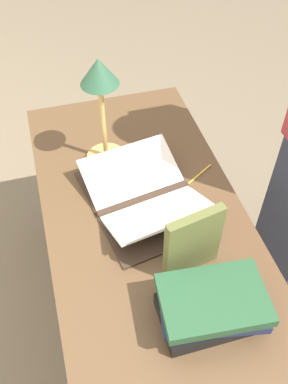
{
  "coord_description": "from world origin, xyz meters",
  "views": [
    {
      "loc": [
        -0.89,
        0.25,
        1.89
      ],
      "look_at": [
        0.04,
        -0.01,
        0.82
      ],
      "focal_mm": 40.0,
      "sensor_mm": 36.0,
      "label": 1
    }
  ],
  "objects_px": {
    "book_standing_upright": "(193,243)",
    "pencil": "(199,175)",
    "reading_lamp": "(101,91)",
    "coffee_mug": "(185,246)",
    "book_stack_tall": "(212,306)",
    "open_book": "(144,196)"
  },
  "relations": [
    {
      "from": "coffee_mug",
      "to": "open_book",
      "type": "bearing_deg",
      "value": 13.42
    },
    {
      "from": "reading_lamp",
      "to": "coffee_mug",
      "type": "bearing_deg",
      "value": -164.18
    },
    {
      "from": "coffee_mug",
      "to": "book_stack_tall",
      "type": "bearing_deg",
      "value": -179.11
    },
    {
      "from": "coffee_mug",
      "to": "pencil",
      "type": "xyz_separation_m",
      "value": [
        0.32,
        -0.17,
        -0.04
      ]
    },
    {
      "from": "book_stack_tall",
      "to": "reading_lamp",
      "type": "xyz_separation_m",
      "value": [
        0.72,
        0.15,
        0.25
      ]
    },
    {
      "from": "coffee_mug",
      "to": "pencil",
      "type": "bearing_deg",
      "value": -28.17
    },
    {
      "from": "reading_lamp",
      "to": "coffee_mug",
      "type": "height_order",
      "value": "reading_lamp"
    },
    {
      "from": "coffee_mug",
      "to": "pencil",
      "type": "relative_size",
      "value": 0.85
    },
    {
      "from": "book_standing_upright",
      "to": "coffee_mug",
      "type": "distance_m",
      "value": 0.09
    },
    {
      "from": "book_standing_upright",
      "to": "pencil",
      "type": "relative_size",
      "value": 1.96
    },
    {
      "from": "open_book",
      "to": "pencil",
      "type": "height_order",
      "value": "open_book"
    },
    {
      "from": "open_book",
      "to": "book_stack_tall",
      "type": "xyz_separation_m",
      "value": [
        -0.47,
        -0.06,
        0.03
      ]
    },
    {
      "from": "book_standing_upright",
      "to": "reading_lamp",
      "type": "bearing_deg",
      "value": 3.9
    },
    {
      "from": "reading_lamp",
      "to": "pencil",
      "type": "relative_size",
      "value": 3.42
    },
    {
      "from": "coffee_mug",
      "to": "book_standing_upright",
      "type": "bearing_deg",
      "value": -174.29
    },
    {
      "from": "book_stack_tall",
      "to": "pencil",
      "type": "bearing_deg",
      "value": -17.4
    },
    {
      "from": "book_stack_tall",
      "to": "open_book",
      "type": "bearing_deg",
      "value": 7.74
    },
    {
      "from": "open_book",
      "to": "book_standing_upright",
      "type": "bearing_deg",
      "value": -177.59
    },
    {
      "from": "open_book",
      "to": "coffee_mug",
      "type": "xyz_separation_m",
      "value": [
        -0.26,
        -0.06,
        0.02
      ]
    },
    {
      "from": "open_book",
      "to": "book_standing_upright",
      "type": "distance_m",
      "value": 0.32
    },
    {
      "from": "book_stack_tall",
      "to": "coffee_mug",
      "type": "relative_size",
      "value": 2.92
    },
    {
      "from": "book_standing_upright",
      "to": "reading_lamp",
      "type": "relative_size",
      "value": 0.57
    }
  ]
}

